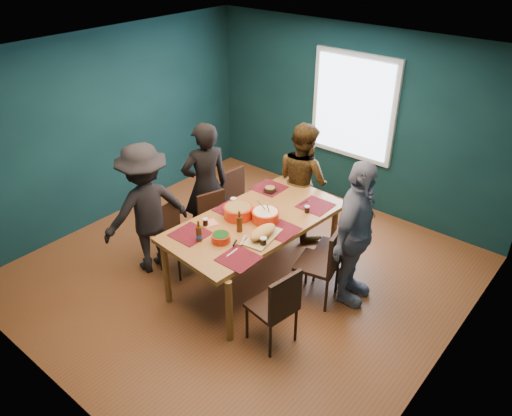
{
  "coord_description": "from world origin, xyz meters",
  "views": [
    {
      "loc": [
        3.38,
        -3.82,
        3.94
      ],
      "look_at": [
        0.15,
        0.07,
        0.97
      ],
      "focal_mm": 35.0,
      "sensor_mm": 36.0,
      "label": 1
    }
  ],
  "objects": [
    {
      "name": "chair_right_far",
      "position": [
        0.98,
        0.66,
        0.51
      ],
      "size": [
        0.49,
        0.49,
        0.87
      ],
      "rotation": [
        0.0,
        0.0,
        0.27
      ],
      "color": "black",
      "rests_on": "floor"
    },
    {
      "name": "napkin_b",
      "position": [
        -0.19,
        -0.36,
        0.84
      ],
      "size": [
        0.19,
        0.19,
        0.0
      ],
      "primitive_type": "cube",
      "rotation": [
        0.0,
        0.0,
        -0.36
      ],
      "color": "#F98D69",
      "rests_on": "dining_table"
    },
    {
      "name": "napkin_a",
      "position": [
        0.49,
        0.05,
        0.84
      ],
      "size": [
        0.16,
        0.16,
        0.0
      ],
      "primitive_type": "cube",
      "rotation": [
        0.0,
        0.0,
        0.36
      ],
      "color": "#F98D69",
      "rests_on": "dining_table"
    },
    {
      "name": "dining_table",
      "position": [
        0.17,
        0.04,
        0.76
      ],
      "size": [
        1.29,
        2.3,
        0.84
      ],
      "rotation": [
        0.0,
        0.0,
        -0.09
      ],
      "color": "olive",
      "rests_on": "floor"
    },
    {
      "name": "bowl_dumpling",
      "position": [
        0.28,
        0.09,
        0.91
      ],
      "size": [
        0.32,
        0.32,
        0.3
      ],
      "color": "red",
      "rests_on": "dining_table"
    },
    {
      "name": "cola_glass_d",
      "position": [
        -0.25,
        0.11,
        0.9
      ],
      "size": [
        0.08,
        0.08,
        0.11
      ],
      "color": "black",
      "rests_on": "dining_table"
    },
    {
      "name": "small_bowl",
      "position": [
        -0.13,
        0.69,
        0.88
      ],
      "size": [
        0.16,
        0.16,
        0.07
      ],
      "color": "black",
      "rests_on": "dining_table"
    },
    {
      "name": "cola_glass_a",
      "position": [
        -0.2,
        -0.43,
        0.89
      ],
      "size": [
        0.06,
        0.06,
        0.09
      ],
      "color": "black",
      "rests_on": "dining_table"
    },
    {
      "name": "chair_left_mid",
      "position": [
        -0.57,
        0.1,
        0.51
      ],
      "size": [
        0.5,
        0.5,
        0.87
      ],
      "rotation": [
        0.0,
        0.0,
        -0.32
      ],
      "color": "black",
      "rests_on": "floor"
    },
    {
      "name": "room",
      "position": [
        0.0,
        0.27,
        1.37
      ],
      "size": [
        5.01,
        5.01,
        2.71
      ],
      "color": "brown",
      "rests_on": "ground"
    },
    {
      "name": "chair_left_near",
      "position": [
        -0.75,
        -0.46,
        0.52
      ],
      "size": [
        0.4,
        0.4,
        0.89
      ],
      "rotation": [
        0.0,
        0.0,
        0.01
      ],
      "color": "black",
      "rests_on": "floor"
    },
    {
      "name": "person_near_left",
      "position": [
        -1.01,
        -0.64,
        0.85
      ],
      "size": [
        0.91,
        1.23,
        1.7
      ],
      "primitive_type": "imported",
      "rotation": [
        0.0,
        0.0,
        4.43
      ],
      "color": "black",
      "rests_on": "floor"
    },
    {
      "name": "person_right",
      "position": [
        1.27,
        0.45,
        0.89
      ],
      "size": [
        0.58,
        1.09,
        1.77
      ],
      "primitive_type": "imported",
      "rotation": [
        0.0,
        0.0,
        1.72
      ],
      "color": "silver",
      "rests_on": "floor"
    },
    {
      "name": "bowl_salad",
      "position": [
        -0.03,
        -0.05,
        0.92
      ],
      "size": [
        0.34,
        0.34,
        0.14
      ],
      "color": "red",
      "rests_on": "dining_table"
    },
    {
      "name": "napkin_c",
      "position": [
        0.5,
        -0.66,
        0.84
      ],
      "size": [
        0.16,
        0.16,
        0.0
      ],
      "primitive_type": "cube",
      "rotation": [
        0.0,
        0.0,
        0.23
      ],
      "color": "#F98D69",
      "rests_on": "dining_table"
    },
    {
      "name": "chair_right_near",
      "position": [
        1.08,
        -0.7,
        0.55
      ],
      "size": [
        0.49,
        0.49,
        0.94
      ],
      "rotation": [
        0.0,
        0.0,
        -0.16
      ],
      "color": "black",
      "rests_on": "floor"
    },
    {
      "name": "beer_bottle_a",
      "position": [
        -0.02,
        -0.7,
        0.93
      ],
      "size": [
        0.07,
        0.07,
        0.25
      ],
      "color": "#41210B",
      "rests_on": "dining_table"
    },
    {
      "name": "cola_glass_c",
      "position": [
        0.54,
        0.56,
        0.89
      ],
      "size": [
        0.06,
        0.06,
        0.09
      ],
      "color": "black",
      "rests_on": "dining_table"
    },
    {
      "name": "chair_right_mid",
      "position": [
        1.06,
        0.21,
        0.58
      ],
      "size": [
        0.54,
        0.54,
        1.0
      ],
      "rotation": [
        0.0,
        0.0,
        0.24
      ],
      "color": "black",
      "rests_on": "floor"
    },
    {
      "name": "person_far_left",
      "position": [
        -0.84,
        0.22,
        0.88
      ],
      "size": [
        0.65,
        0.76,
        1.75
      ],
      "primitive_type": "imported",
      "rotation": [
        0.0,
        0.0,
        4.28
      ],
      "color": "black",
      "rests_on": "floor"
    },
    {
      "name": "person_back",
      "position": [
        -0.01,
        1.26,
        0.82
      ],
      "size": [
        0.95,
        0.83,
        1.64
      ],
      "primitive_type": "imported",
      "rotation": [
        0.0,
        0.0,
        2.84
      ],
      "color": "black",
      "rests_on": "floor"
    },
    {
      "name": "chair_left_far",
      "position": [
        -0.7,
        0.7,
        0.54
      ],
      "size": [
        0.46,
        0.46,
        0.93
      ],
      "rotation": [
        0.0,
        0.0,
        -0.09
      ],
      "color": "black",
      "rests_on": "floor"
    },
    {
      "name": "bowl_herbs",
      "position": [
        0.17,
        -0.56,
        0.89
      ],
      "size": [
        0.21,
        0.21,
        0.09
      ],
      "color": "red",
      "rests_on": "dining_table"
    },
    {
      "name": "cola_glass_b",
      "position": [
        0.58,
        -0.32,
        0.9
      ],
      "size": [
        0.07,
        0.07,
        0.1
      ],
      "color": "black",
      "rests_on": "dining_table"
    },
    {
      "name": "beer_bottle_b",
      "position": [
        0.19,
        -0.27,
        0.94
      ],
      "size": [
        0.07,
        0.07,
        0.26
      ],
      "color": "#41210B",
      "rests_on": "dining_table"
    },
    {
      "name": "cutting_board",
      "position": [
        0.48,
        -0.21,
        0.9
      ],
      "size": [
        0.34,
        0.63,
        0.14
      ],
      "rotation": [
        0.0,
        0.0,
        0.16
      ],
      "color": "tan",
      "rests_on": "dining_table"
    }
  ]
}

